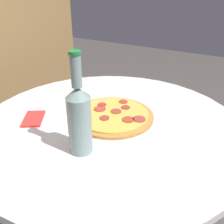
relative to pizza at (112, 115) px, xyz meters
name	(u,v)px	position (x,y,z in m)	size (l,w,h in m)	color
table	(110,165)	(-0.03, -0.01, -0.20)	(0.91, 0.91, 0.75)	silver
pizza	(112,115)	(0.00, 0.00, 0.00)	(0.30, 0.30, 0.02)	#B77F3D
beer_bottle	(79,117)	(-0.21, -0.02, 0.10)	(0.07, 0.07, 0.29)	gray
napkin	(33,119)	(-0.16, 0.23, 0.00)	(0.13, 0.11, 0.01)	red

